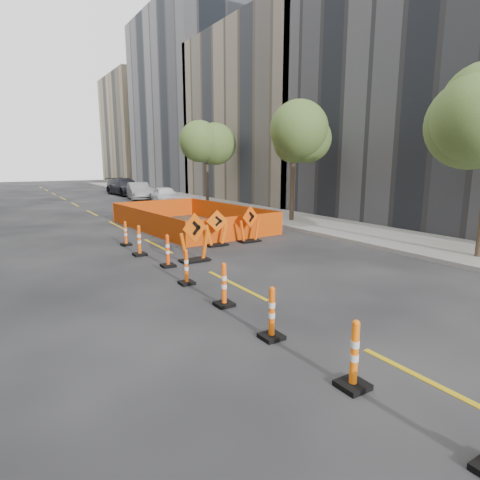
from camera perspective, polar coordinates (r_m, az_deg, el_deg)
ground_plane at (r=8.05m, az=14.64°, el=-13.53°), size 140.00×140.00×0.00m
sidewalk_right at (r=22.48m, az=8.49°, el=2.78°), size 4.00×90.00×0.15m
bld_right_c at (r=36.64m, az=6.40°, el=16.89°), size 12.00×16.00×14.00m
bld_right_d at (r=50.85m, az=-5.62°, el=18.69°), size 12.00×18.00×20.00m
bld_right_e at (r=67.56m, az=-12.74°, el=14.90°), size 12.00×14.00×16.00m
tree_r_b at (r=21.90m, az=7.60°, el=14.26°), size 2.80×2.80×5.95m
tree_r_c at (r=30.31m, az=-4.78°, el=13.44°), size 2.80×2.80×5.95m
channelizer_2 at (r=6.32m, az=15.96°, el=-15.36°), size 0.42×0.42×1.07m
channelizer_3 at (r=7.66m, az=4.54°, el=-10.29°), size 0.41×0.41×1.03m
channelizer_4 at (r=9.29m, az=-2.29°, el=-6.34°), size 0.41×0.41×1.04m
channelizer_5 at (r=10.99m, az=-7.65°, el=-3.81°), size 0.38×0.38×0.98m
channelizer_6 at (r=12.87m, az=-10.25°, el=-1.51°), size 0.41×0.41×1.05m
channelizer_7 at (r=14.63m, az=-14.15°, el=-0.06°), size 0.43×0.43×1.09m
channelizer_8 at (r=16.55m, az=-15.95°, el=0.91°), size 0.38×0.38×0.97m
chevron_sign_left at (r=13.38m, az=-6.51°, el=0.37°), size 1.22×0.89×1.64m
chevron_sign_center at (r=15.81m, az=-3.32°, el=1.70°), size 1.10×0.90×1.43m
chevron_sign_right at (r=16.56m, az=1.38°, el=2.31°), size 1.14×0.87×1.52m
safety_fence at (r=20.42m, az=-7.17°, el=3.24°), size 5.51×8.72×1.05m
parked_car_near at (r=31.34m, az=-10.60°, el=6.23°), size 2.31×4.37×1.42m
parked_car_mid at (r=35.85m, az=-14.21°, el=6.74°), size 2.37×4.76×1.50m
parked_car_far at (r=41.44m, az=-16.03°, el=7.31°), size 2.92×5.90×1.65m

